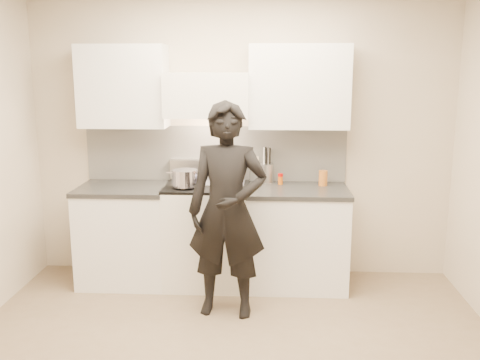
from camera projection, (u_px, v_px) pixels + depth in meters
The scene contains 10 objects.
room_shell at pixel (223, 126), 3.71m from camera, with size 4.04×3.54×2.70m.
stove at pixel (208, 234), 4.99m from camera, with size 0.76×0.65×0.96m.
counter_right at pixel (297, 237), 4.95m from camera, with size 0.92×0.67×0.92m.
counter_left at pixel (125, 234), 5.03m from camera, with size 0.82×0.67×0.92m.
wok at pixel (224, 172), 4.98m from camera, with size 0.31×0.38×0.25m.
stock_pot at pixel (185, 178), 4.74m from camera, with size 0.31×0.26×0.15m.
utensil_crock at pixel (267, 172), 5.08m from camera, with size 0.13×0.13×0.34m.
spice_jar at pixel (280, 179), 5.00m from camera, with size 0.05×0.05×0.10m.
oil_glass at pixel (323, 178), 4.95m from camera, with size 0.08×0.08×0.14m.
person at pixel (227, 211), 4.27m from camera, with size 0.64×0.42×1.75m, color black.
Camera 1 is at (0.26, -3.33, 2.00)m, focal length 40.00 mm.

